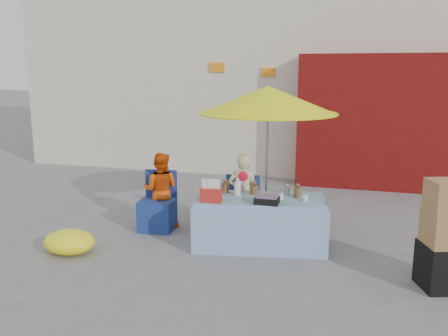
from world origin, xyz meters
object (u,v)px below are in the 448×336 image
(umbrella, at_px, (268,100))
(market_table, at_px, (259,221))
(chair_left, at_px, (158,212))
(vendor_beige, at_px, (243,195))
(vendor_orange, at_px, (161,190))
(chair_right, at_px, (241,220))

(umbrella, bearing_deg, market_table, -88.16)
(market_table, distance_m, umbrella, 1.64)
(chair_left, bearing_deg, vendor_beige, 0.74)
(chair_left, height_order, vendor_orange, vendor_orange)
(market_table, bearing_deg, vendor_orange, 156.14)
(market_table, xyz_separation_m, umbrella, (-0.02, 0.53, 1.55))
(vendor_orange, xyz_separation_m, umbrella, (1.55, 0.15, 1.33))
(chair_right, height_order, vendor_beige, vendor_beige)
(chair_right, bearing_deg, market_table, -43.33)
(market_table, relative_size, vendor_orange, 1.64)
(market_table, bearing_deg, chair_left, 160.86)
(chair_right, bearing_deg, vendor_orange, 168.48)
(market_table, xyz_separation_m, chair_left, (-1.57, 0.25, -0.08))
(vendor_orange, relative_size, vendor_beige, 0.96)
(market_table, height_order, vendor_beige, vendor_beige)
(vendor_beige, bearing_deg, vendor_orange, -5.38)
(chair_right, bearing_deg, umbrella, 37.94)
(vendor_orange, distance_m, vendor_beige, 1.25)
(vendor_beige, bearing_deg, chair_right, 83.99)
(chair_left, bearing_deg, umbrella, 5.00)
(vendor_beige, height_order, umbrella, umbrella)
(vendor_orange, bearing_deg, chair_left, 83.99)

